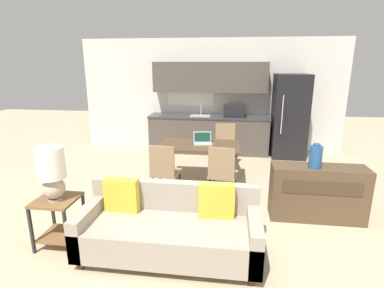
% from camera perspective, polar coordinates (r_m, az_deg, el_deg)
% --- Properties ---
extents(ground_plane, '(20.00, 20.00, 0.00)m').
position_cam_1_polar(ground_plane, '(3.56, -3.04, -21.58)').
color(ground_plane, tan).
extents(wall_back, '(6.40, 0.07, 2.70)m').
position_cam_1_polar(wall_back, '(7.49, 3.42, 9.26)').
color(wall_back, silver).
rests_on(wall_back, ground_plane).
extents(kitchen_counter, '(2.87, 0.65, 2.15)m').
position_cam_1_polar(kitchen_counter, '(7.26, 3.33, 5.00)').
color(kitchen_counter, '#4C443D').
rests_on(kitchen_counter, ground_plane).
extents(refrigerator, '(0.75, 0.78, 1.89)m').
position_cam_1_polar(refrigerator, '(7.22, 18.05, 5.05)').
color(refrigerator, black).
rests_on(refrigerator, ground_plane).
extents(dining_table, '(1.41, 0.84, 0.72)m').
position_cam_1_polar(dining_table, '(5.34, 1.43, -0.76)').
color(dining_table, brown).
rests_on(dining_table, ground_plane).
extents(couch, '(1.98, 0.80, 0.84)m').
position_cam_1_polar(couch, '(3.52, -4.13, -15.56)').
color(couch, '#3D2D1E').
rests_on(couch, ground_plane).
extents(side_table, '(0.47, 0.47, 0.60)m').
position_cam_1_polar(side_table, '(3.97, -24.14, -12.07)').
color(side_table, brown).
rests_on(side_table, ground_plane).
extents(table_lamp, '(0.31, 0.31, 0.63)m').
position_cam_1_polar(table_lamp, '(3.74, -25.17, -4.73)').
color(table_lamp, '#B2A893').
rests_on(table_lamp, side_table).
extents(credenza, '(1.27, 0.40, 0.77)m').
position_cam_1_polar(credenza, '(4.55, 22.75, -8.57)').
color(credenza, brown).
rests_on(credenza, ground_plane).
extents(vase, '(0.17, 0.17, 0.34)m').
position_cam_1_polar(vase, '(4.31, 22.47, -2.21)').
color(vase, '#234C84').
rests_on(vase, credenza).
extents(dining_chair_near_left, '(0.47, 0.47, 0.93)m').
position_cam_1_polar(dining_chair_near_left, '(4.72, -5.24, -4.91)').
color(dining_chair_near_left, '#997A56').
rests_on(dining_chair_near_left, ground_plane).
extents(dining_chair_far_right, '(0.47, 0.47, 0.93)m').
position_cam_1_polar(dining_chair_far_right, '(6.14, 6.38, -0.16)').
color(dining_chair_far_right, '#997A56').
rests_on(dining_chair_far_right, ground_plane).
extents(dining_chair_near_right, '(0.47, 0.47, 0.93)m').
position_cam_1_polar(dining_chair_near_right, '(4.64, 5.82, -5.28)').
color(dining_chair_near_right, '#997A56').
rests_on(dining_chair_near_right, ground_plane).
extents(laptop, '(0.36, 0.31, 0.20)m').
position_cam_1_polar(laptop, '(5.39, 2.03, 0.64)').
color(laptop, '#B7BABC').
rests_on(laptop, dining_table).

